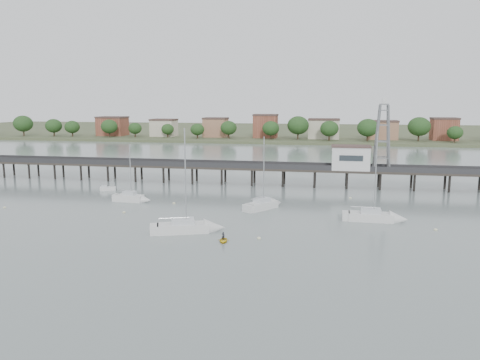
% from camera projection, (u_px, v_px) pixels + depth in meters
% --- Properties ---
extents(ground_plane, '(500.00, 500.00, 0.00)m').
position_uv_depth(ground_plane, '(132.00, 281.00, 49.54)').
color(ground_plane, gray).
rests_on(ground_plane, ground).
extents(pier, '(150.00, 5.00, 5.50)m').
position_uv_depth(pier, '(238.00, 168.00, 107.05)').
color(pier, '#2D2823').
rests_on(pier, ground).
extents(pier_building, '(8.40, 5.40, 5.30)m').
position_uv_depth(pier_building, '(351.00, 157.00, 102.03)').
color(pier_building, silver).
rests_on(pier_building, ground).
extents(lattice_tower, '(3.20, 3.20, 15.50)m').
position_uv_depth(lattice_tower, '(382.00, 138.00, 100.11)').
color(lattice_tower, slate).
rests_on(lattice_tower, ground).
extents(sailboat_d, '(9.19, 2.83, 15.01)m').
position_uv_depth(sailboat_d, '(381.00, 217.00, 73.96)').
color(sailboat_d, silver).
rests_on(sailboat_d, ground).
extents(sailboat_b, '(6.99, 2.42, 11.50)m').
position_uv_depth(sailboat_b, '(134.00, 198.00, 88.28)').
color(sailboat_b, silver).
rests_on(sailboat_b, ground).
extents(sailboat_c, '(6.65, 8.02, 13.47)m').
position_uv_depth(sailboat_c, '(267.00, 204.00, 83.21)').
color(sailboat_c, silver).
rests_on(sailboat_c, ground).
extents(sailboat_f, '(10.19, 6.05, 16.05)m').
position_uv_depth(sailboat_f, '(195.00, 228.00, 68.04)').
color(sailboat_f, silver).
rests_on(sailboat_f, ground).
extents(white_tender, '(3.53, 2.51, 1.27)m').
position_uv_depth(white_tender, '(107.00, 189.00, 99.70)').
color(white_tender, silver).
rests_on(white_tender, ground).
extents(yellow_dinghy, '(1.72, 0.70, 2.34)m').
position_uv_depth(yellow_dinghy, '(223.00, 242.00, 63.37)').
color(yellow_dinghy, gold).
rests_on(yellow_dinghy, ground).
extents(dinghy_occupant, '(0.65, 1.19, 0.27)m').
position_uv_depth(dinghy_occupant, '(223.00, 242.00, 63.37)').
color(dinghy_occupant, black).
rests_on(dinghy_occupant, ground).
extents(mooring_buoys, '(72.98, 30.85, 0.39)m').
position_uv_depth(mooring_buoys, '(219.00, 213.00, 79.18)').
color(mooring_buoys, beige).
rests_on(mooring_buoys, ground).
extents(far_shore, '(500.00, 170.00, 10.40)m').
position_uv_depth(far_shore, '(295.00, 131.00, 281.50)').
color(far_shore, '#475133').
rests_on(far_shore, ground).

